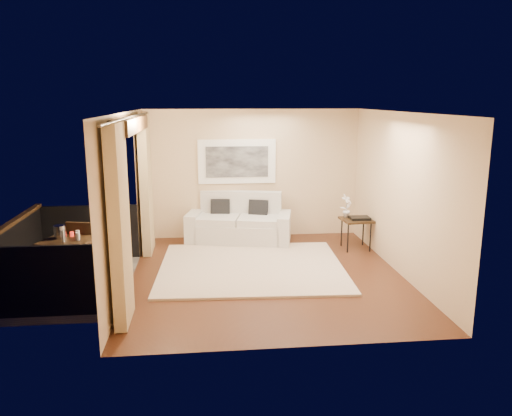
{
  "coord_description": "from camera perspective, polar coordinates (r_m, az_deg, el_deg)",
  "views": [
    {
      "loc": [
        -1.02,
        -7.89,
        2.92
      ],
      "look_at": [
        -0.13,
        0.52,
        1.05
      ],
      "focal_mm": 35.0,
      "sensor_mm": 36.0,
      "label": 1
    }
  ],
  "objects": [
    {
      "name": "ice_bucket",
      "position": [
        8.11,
        -21.5,
        -2.55
      ],
      "size": [
        0.18,
        0.18,
        0.2
      ],
      "primitive_type": "cylinder",
      "color": "silver",
      "rests_on": "bistro_table"
    },
    {
      "name": "candle",
      "position": [
        8.17,
        -20.3,
        -2.81
      ],
      "size": [
        0.06,
        0.06,
        0.07
      ],
      "primitive_type": "cylinder",
      "color": "red",
      "rests_on": "bistro_table"
    },
    {
      "name": "balcony_chair_near",
      "position": [
        7.83,
        -25.27,
        -6.85
      ],
      "size": [
        0.46,
        0.46,
        0.86
      ],
      "rotation": [
        0.0,
        0.0,
        -0.28
      ],
      "color": "#322010",
      "rests_on": "balcony"
    },
    {
      "name": "room_shell",
      "position": [
        7.98,
        -14.21,
        9.22
      ],
      "size": [
        5.0,
        6.4,
        5.0
      ],
      "color": "white",
      "rests_on": "ground"
    },
    {
      "name": "glass_b",
      "position": [
        8.03,
        -19.7,
        -2.84
      ],
      "size": [
        0.06,
        0.06,
        0.12
      ],
      "primitive_type": "cylinder",
      "color": "white",
      "rests_on": "bistro_table"
    },
    {
      "name": "orchid",
      "position": [
        9.97,
        10.3,
        0.24
      ],
      "size": [
        0.3,
        0.28,
        0.47
      ],
      "primitive_type": "imported",
      "rotation": [
        0.0,
        0.0,
        0.67
      ],
      "color": "white",
      "rests_on": "side_table"
    },
    {
      "name": "balcony",
      "position": [
        8.66,
        -21.15,
        -6.87
      ],
      "size": [
        1.81,
        2.6,
        1.17
      ],
      "color": "#605B56",
      "rests_on": "ground"
    },
    {
      "name": "rug",
      "position": [
        8.8,
        -0.51,
        -6.77
      ],
      "size": [
        3.31,
        2.92,
        0.04
      ],
      "primitive_type": "cube",
      "rotation": [
        0.0,
        0.0,
        -0.05
      ],
      "color": "beige",
      "rests_on": "floor"
    },
    {
      "name": "artwork",
      "position": [
        10.45,
        -2.19,
        5.32
      ],
      "size": [
        1.62,
        0.07,
        0.92
      ],
      "color": "white",
      "rests_on": "room_shell"
    },
    {
      "name": "bistro_table",
      "position": [
        8.06,
        -20.59,
        -3.9
      ],
      "size": [
        0.89,
        0.89,
        0.84
      ],
      "rotation": [
        0.0,
        0.0,
        -0.31
      ],
      "color": "#322010",
      "rests_on": "balcony"
    },
    {
      "name": "vase",
      "position": [
        7.88,
        -21.19,
        -3.01
      ],
      "size": [
        0.04,
        0.04,
        0.18
      ],
      "primitive_type": "cylinder",
      "color": "silver",
      "rests_on": "bistro_table"
    },
    {
      "name": "glass_a",
      "position": [
        7.91,
        -19.72,
        -3.06
      ],
      "size": [
        0.06,
        0.06,
        0.12
      ],
      "primitive_type": "cylinder",
      "color": "white",
      "rests_on": "bistro_table"
    },
    {
      "name": "balcony_chair_far",
      "position": [
        8.43,
        -19.06,
        -4.24
      ],
      "size": [
        0.54,
        0.54,
        1.03
      ],
      "rotation": [
        0.0,
        0.0,
        2.89
      ],
      "color": "#322010",
      "rests_on": "balcony"
    },
    {
      "name": "tray",
      "position": [
        9.92,
        11.77,
        -1.13
      ],
      "size": [
        0.39,
        0.29,
        0.05
      ],
      "primitive_type": "cube",
      "rotation": [
        0.0,
        0.0,
        -0.03
      ],
      "color": "black",
      "rests_on": "side_table"
    },
    {
      "name": "sofa",
      "position": [
        10.33,
        -1.91,
        -1.9
      ],
      "size": [
        2.24,
        1.31,
        1.01
      ],
      "rotation": [
        0.0,
        0.0,
        -0.21
      ],
      "color": "silver",
      "rests_on": "floor"
    },
    {
      "name": "curtains",
      "position": [
        8.12,
        -13.63,
        0.87
      ],
      "size": [
        0.16,
        4.8,
        2.64
      ],
      "color": "tan",
      "rests_on": "ground"
    },
    {
      "name": "side_table",
      "position": [
        9.96,
        11.39,
        -1.55
      ],
      "size": [
        0.61,
        0.61,
        0.61
      ],
      "rotation": [
        0.0,
        0.0,
        0.1
      ],
      "color": "#322010",
      "rests_on": "floor"
    },
    {
      "name": "floor",
      "position": [
        8.47,
        1.26,
        -7.69
      ],
      "size": [
        5.0,
        5.0,
        0.0
      ],
      "primitive_type": "plane",
      "color": "#4E2817",
      "rests_on": "ground"
    }
  ]
}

